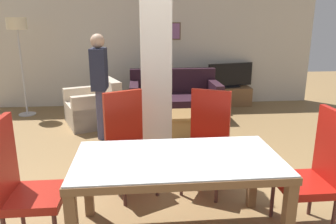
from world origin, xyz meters
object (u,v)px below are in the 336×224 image
at_px(bottle, 202,107).
at_px(tv_screen, 230,76).
at_px(dining_chair_head_right, 316,169).
at_px(sofa, 174,101).
at_px(dining_chair_far_left, 128,141).
at_px(coffee_table, 190,124).
at_px(standing_person, 100,80).
at_px(dining_table, 177,173).
at_px(dining_chair_head_left, 21,182).
at_px(tv_stand, 229,96).
at_px(floor_lamp, 18,33).
at_px(armchair, 95,109).
at_px(dining_chair_far_right, 207,139).

distance_m(bottle, tv_screen, 2.17).
height_order(dining_chair_head_right, sofa, dining_chair_head_right).
distance_m(dining_chair_far_left, dining_chair_head_right, 1.85).
height_order(coffee_table, standing_person, standing_person).
xyz_separation_m(dining_table, dining_chair_head_left, (-1.26, 0.00, -0.02)).
relative_size(dining_chair_far_left, sofa, 0.64).
relative_size(tv_stand, standing_person, 0.56).
distance_m(tv_stand, tv_screen, 0.46).
bearing_deg(standing_person, dining_chair_far_left, 17.83).
bearing_deg(tv_screen, standing_person, 21.64).
xyz_separation_m(tv_stand, tv_screen, (0.00, 0.00, 0.46)).
bearing_deg(dining_chair_far_left, coffee_table, -145.73).
distance_m(tv_screen, standing_person, 3.21).
xyz_separation_m(sofa, standing_person, (-1.29, -1.09, 0.64)).
xyz_separation_m(dining_chair_head_right, tv_screen, (0.49, 4.45, 0.09)).
relative_size(coffee_table, floor_lamp, 0.39).
height_order(sofa, coffee_table, sofa).
height_order(sofa, floor_lamp, floor_lamp).
xyz_separation_m(bottle, tv_stand, (1.01, 1.91, -0.28)).
xyz_separation_m(dining_chair_far_left, bottle, (1.13, 1.69, -0.09)).
distance_m(tv_stand, standing_person, 3.28).
relative_size(dining_chair_far_left, armchair, 0.96).
xyz_separation_m(sofa, tv_stand, (1.31, 0.76, -0.10)).
relative_size(dining_chair_head_right, dining_chair_far_right, 1.00).
relative_size(armchair, standing_person, 0.70).
bearing_deg(coffee_table, tv_stand, 58.13).
height_order(dining_chair_head_right, dining_chair_head_left, same).
height_order(sofa, tv_stand, sofa).
distance_m(sofa, tv_stand, 1.52).
bearing_deg(floor_lamp, dining_chair_head_right, -47.39).
xyz_separation_m(dining_chair_far_left, dining_chair_far_right, (0.85, -0.03, 0.00)).
bearing_deg(dining_chair_head_left, standing_person, 171.87).
xyz_separation_m(dining_chair_far_left, armchair, (-0.67, 2.48, -0.29)).
relative_size(dining_chair_head_left, armchair, 0.96).
distance_m(dining_table, dining_chair_far_right, 0.93).
xyz_separation_m(sofa, coffee_table, (0.12, -1.16, -0.10)).
distance_m(dining_table, tv_stand, 4.78).
xyz_separation_m(coffee_table, tv_screen, (1.20, 1.92, 0.46)).
xyz_separation_m(armchair, tv_stand, (2.81, 1.11, -0.08)).
height_order(dining_chair_far_left, dining_chair_head_left, same).
bearing_deg(bottle, dining_chair_head_left, -127.73).
height_order(dining_chair_far_right, standing_person, standing_person).
relative_size(tv_stand, floor_lamp, 0.49).
relative_size(sofa, coffee_table, 2.36).
height_order(dining_chair_head_left, armchair, dining_chair_head_left).
xyz_separation_m(dining_table, floor_lamp, (-2.52, 4.07, 1.00)).
distance_m(dining_chair_far_right, coffee_table, 1.74).
bearing_deg(dining_chair_far_right, dining_chair_head_left, 53.37).
height_order(dining_chair_head_left, tv_stand, dining_chair_head_left).
height_order(dining_chair_head_right, tv_stand, dining_chair_head_right).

